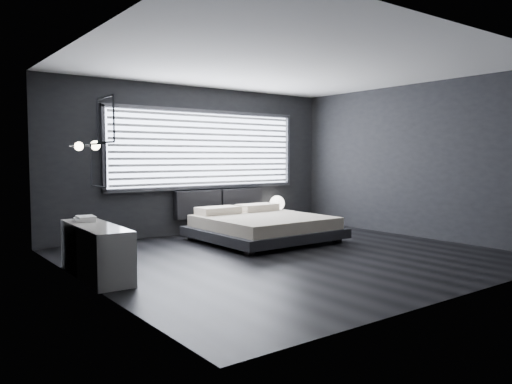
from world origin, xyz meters
TOP-DOWN VIEW (x-y plane):
  - room at (0.00, 0.00)m, footprint 6.04×6.00m
  - window at (0.20, 2.70)m, footprint 4.14×0.09m
  - headboard at (0.46, 2.64)m, footprint 1.96×0.16m
  - sconce_near at (-2.88, 0.05)m, footprint 0.18×0.11m
  - sconce_far at (-2.88, 0.65)m, footprint 0.18×0.11m
  - wall_art_upper at (-2.98, -0.55)m, footprint 0.01×0.48m
  - wall_art_lower at (-2.98, -0.30)m, footprint 0.01×0.48m
  - bed at (0.46, 1.27)m, footprint 2.21×2.11m
  - nightstand at (1.76, 2.50)m, footprint 0.62×0.53m
  - orb_lamp at (1.75, 2.45)m, footprint 0.32×0.32m
  - dresser at (-2.78, 0.41)m, footprint 0.52×1.62m
  - book_stack at (-2.76, 0.86)m, footprint 0.31×0.37m

SIDE VIEW (x-z plane):
  - nightstand at x=1.76m, z-range 0.00..0.34m
  - bed at x=0.46m, z-range -0.02..0.55m
  - dresser at x=-2.78m, z-range 0.00..0.64m
  - orb_lamp at x=1.75m, z-range 0.34..0.66m
  - headboard at x=0.46m, z-range 0.31..0.83m
  - book_stack at x=-2.76m, z-range 0.64..0.70m
  - wall_art_lower at x=-2.98m, z-range 1.14..1.62m
  - room at x=0.00m, z-range 0.00..2.80m
  - sconce_near at x=-2.88m, z-range 1.55..1.66m
  - sconce_far at x=-2.88m, z-range 1.55..1.66m
  - window at x=0.20m, z-range 0.85..2.37m
  - wall_art_upper at x=-2.98m, z-range 1.61..2.09m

